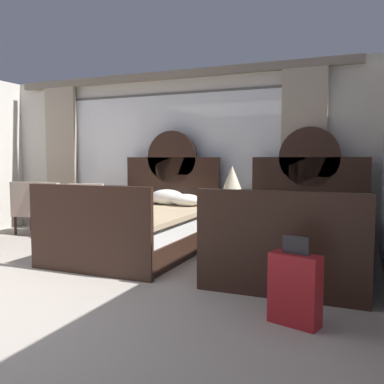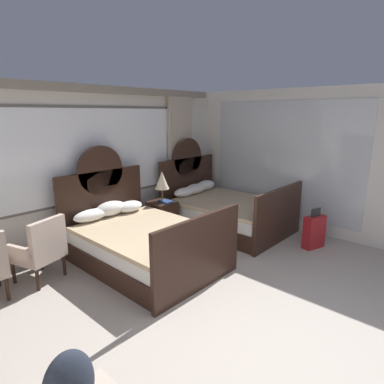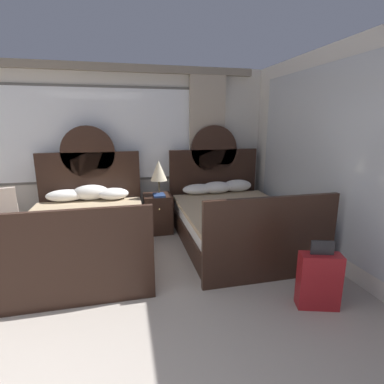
{
  "view_description": "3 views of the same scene",
  "coord_description": "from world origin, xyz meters",
  "px_view_note": "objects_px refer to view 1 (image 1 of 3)",
  "views": [
    {
      "loc": [
        2.92,
        -2.28,
        1.29
      ],
      "look_at": [
        1.05,
        2.26,
        0.9
      ],
      "focal_mm": 38.71,
      "sensor_mm": 36.0,
      "label": 1
    },
    {
      "loc": [
        -2.75,
        -1.02,
        2.26
      ],
      "look_at": [
        1.49,
        2.84,
        0.84
      ],
      "focal_mm": 30.26,
      "sensor_mm": 36.0,
      "label": 2
    },
    {
      "loc": [
        0.68,
        -1.27,
        1.78
      ],
      "look_at": [
        1.52,
        2.32,
        0.9
      ],
      "focal_mm": 27.24,
      "sensor_mm": 36.0,
      "label": 3
    }
  ],
  "objects_px": {
    "nightstand_between_beds": "(229,227)",
    "book_on_nightstand": "(228,205)",
    "armchair_by_window_centre": "(54,208)",
    "suitcase_on_floor": "(295,289)",
    "table_lamp_on_nightstand": "(232,178)",
    "armchair_by_window_left": "(90,210)",
    "bed_near_mirror": "(297,239)",
    "armchair_by_window_right": "(32,206)",
    "bed_near_window": "(140,227)"
  },
  "relations": [
    {
      "from": "nightstand_between_beds",
      "to": "suitcase_on_floor",
      "type": "height_order",
      "value": "suitcase_on_floor"
    },
    {
      "from": "bed_near_mirror",
      "to": "armchair_by_window_right",
      "type": "height_order",
      "value": "bed_near_mirror"
    },
    {
      "from": "table_lamp_on_nightstand",
      "to": "armchair_by_window_right",
      "type": "distance_m",
      "value": 3.6
    },
    {
      "from": "table_lamp_on_nightstand",
      "to": "bed_near_window",
      "type": "bearing_deg",
      "value": -146.6
    },
    {
      "from": "bed_near_window",
      "to": "table_lamp_on_nightstand",
      "type": "xyz_separation_m",
      "value": [
        1.09,
        0.72,
        0.67
      ]
    },
    {
      "from": "table_lamp_on_nightstand",
      "to": "book_on_nightstand",
      "type": "height_order",
      "value": "table_lamp_on_nightstand"
    },
    {
      "from": "bed_near_window",
      "to": "armchair_by_window_right",
      "type": "height_order",
      "value": "bed_near_window"
    },
    {
      "from": "book_on_nightstand",
      "to": "armchair_by_window_centre",
      "type": "bearing_deg",
      "value": -179.39
    },
    {
      "from": "table_lamp_on_nightstand",
      "to": "suitcase_on_floor",
      "type": "distance_m",
      "value": 2.83
    },
    {
      "from": "bed_near_mirror",
      "to": "nightstand_between_beds",
      "type": "distance_m",
      "value": 1.26
    },
    {
      "from": "nightstand_between_beds",
      "to": "book_on_nightstand",
      "type": "bearing_deg",
      "value": -79.07
    },
    {
      "from": "armchair_by_window_left",
      "to": "suitcase_on_floor",
      "type": "bearing_deg",
      "value": -32.46
    },
    {
      "from": "table_lamp_on_nightstand",
      "to": "armchair_by_window_left",
      "type": "height_order",
      "value": "table_lamp_on_nightstand"
    },
    {
      "from": "suitcase_on_floor",
      "to": "armchair_by_window_right",
      "type": "bearing_deg",
      "value": 154.54
    },
    {
      "from": "armchair_by_window_centre",
      "to": "armchair_by_window_right",
      "type": "relative_size",
      "value": 1.0
    },
    {
      "from": "nightstand_between_beds",
      "to": "table_lamp_on_nightstand",
      "type": "height_order",
      "value": "table_lamp_on_nightstand"
    },
    {
      "from": "armchair_by_window_right",
      "to": "suitcase_on_floor",
      "type": "distance_m",
      "value": 5.32
    },
    {
      "from": "armchair_by_window_right",
      "to": "bed_near_mirror",
      "type": "bearing_deg",
      "value": -7.19
    },
    {
      "from": "table_lamp_on_nightstand",
      "to": "armchair_by_window_left",
      "type": "bearing_deg",
      "value": -176.63
    },
    {
      "from": "table_lamp_on_nightstand",
      "to": "armchair_by_window_left",
      "type": "xyz_separation_m",
      "value": [
        -2.35,
        -0.14,
        -0.55
      ]
    },
    {
      "from": "armchair_by_window_right",
      "to": "suitcase_on_floor",
      "type": "bearing_deg",
      "value": -25.46
    },
    {
      "from": "book_on_nightstand",
      "to": "suitcase_on_floor",
      "type": "distance_m",
      "value": 2.66
    },
    {
      "from": "nightstand_between_beds",
      "to": "table_lamp_on_nightstand",
      "type": "xyz_separation_m",
      "value": [
        0.03,
        0.02,
        0.71
      ]
    },
    {
      "from": "bed_near_window",
      "to": "armchair_by_window_centre",
      "type": "distance_m",
      "value": 2.07
    },
    {
      "from": "bed_near_mirror",
      "to": "table_lamp_on_nightstand",
      "type": "bearing_deg",
      "value": 144.89
    },
    {
      "from": "armchair_by_window_centre",
      "to": "bed_near_mirror",
      "type": "bearing_deg",
      "value": -8.0
    },
    {
      "from": "armchair_by_window_right",
      "to": "bed_near_window",
      "type": "bearing_deg",
      "value": -13.17
    },
    {
      "from": "bed_near_window",
      "to": "book_on_nightstand",
      "type": "relative_size",
      "value": 8.63
    },
    {
      "from": "bed_near_mirror",
      "to": "nightstand_between_beds",
      "type": "relative_size",
      "value": 3.56
    },
    {
      "from": "table_lamp_on_nightstand",
      "to": "armchair_by_window_centre",
      "type": "bearing_deg",
      "value": -177.36
    },
    {
      "from": "armchair_by_window_centre",
      "to": "suitcase_on_floor",
      "type": "relative_size",
      "value": 1.29
    },
    {
      "from": "bed_near_window",
      "to": "armchair_by_window_left",
      "type": "height_order",
      "value": "bed_near_window"
    },
    {
      "from": "bed_near_mirror",
      "to": "nightstand_between_beds",
      "type": "xyz_separation_m",
      "value": [
        -1.05,
        0.7,
        -0.04
      ]
    },
    {
      "from": "nightstand_between_beds",
      "to": "armchair_by_window_left",
      "type": "relative_size",
      "value": 0.7
    },
    {
      "from": "armchair_by_window_right",
      "to": "nightstand_between_beds",
      "type": "bearing_deg",
      "value": 1.96
    },
    {
      "from": "bed_near_mirror",
      "to": "armchair_by_window_centre",
      "type": "relative_size",
      "value": 2.48
    },
    {
      "from": "book_on_nightstand",
      "to": "nightstand_between_beds",
      "type": "bearing_deg",
      "value": 100.93
    },
    {
      "from": "armchair_by_window_left",
      "to": "suitcase_on_floor",
      "type": "distance_m",
      "value": 4.27
    },
    {
      "from": "table_lamp_on_nightstand",
      "to": "suitcase_on_floor",
      "type": "xyz_separation_m",
      "value": [
        1.25,
        -2.43,
        -0.74
      ]
    },
    {
      "from": "bed_near_mirror",
      "to": "nightstand_between_beds",
      "type": "height_order",
      "value": "bed_near_mirror"
    },
    {
      "from": "table_lamp_on_nightstand",
      "to": "armchair_by_window_right",
      "type": "height_order",
      "value": "table_lamp_on_nightstand"
    },
    {
      "from": "nightstand_between_beds",
      "to": "armchair_by_window_centre",
      "type": "distance_m",
      "value": 3.05
    },
    {
      "from": "bed_near_window",
      "to": "armchair_by_window_centre",
      "type": "height_order",
      "value": "bed_near_window"
    },
    {
      "from": "armchair_by_window_left",
      "to": "armchair_by_window_right",
      "type": "relative_size",
      "value": 1.0
    },
    {
      "from": "armchair_by_window_left",
      "to": "armchair_by_window_right",
      "type": "xyz_separation_m",
      "value": [
        -1.2,
        -0.0,
        0.0
      ]
    },
    {
      "from": "table_lamp_on_nightstand",
      "to": "book_on_nightstand",
      "type": "relative_size",
      "value": 2.17
    },
    {
      "from": "bed_near_mirror",
      "to": "book_on_nightstand",
      "type": "xyz_separation_m",
      "value": [
        -1.04,
        0.61,
        0.29
      ]
    },
    {
      "from": "nightstand_between_beds",
      "to": "armchair_by_window_right",
      "type": "relative_size",
      "value": 0.7
    },
    {
      "from": "nightstand_between_beds",
      "to": "bed_near_mirror",
      "type": "bearing_deg",
      "value": -33.47
    },
    {
      "from": "book_on_nightstand",
      "to": "armchair_by_window_left",
      "type": "bearing_deg",
      "value": -179.29
    }
  ]
}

